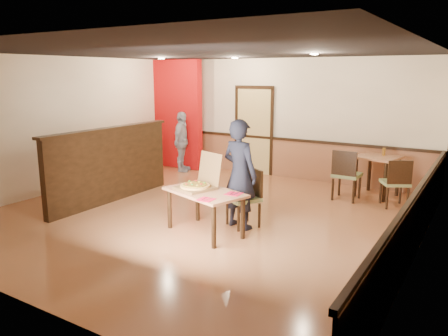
# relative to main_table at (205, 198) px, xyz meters

# --- Properties ---
(floor) EXTENTS (7.00, 7.00, 0.00)m
(floor) POSITION_rel_main_table_xyz_m (-0.55, 0.71, -0.58)
(floor) COLOR #A4663F
(floor) RESTS_ON ground
(ceiling) EXTENTS (7.00, 7.00, 0.00)m
(ceiling) POSITION_rel_main_table_xyz_m (-0.55, 0.71, 2.22)
(ceiling) COLOR black
(ceiling) RESTS_ON wall_back
(wall_back) EXTENTS (7.00, 0.00, 7.00)m
(wall_back) POSITION_rel_main_table_xyz_m (-0.55, 4.21, 0.82)
(wall_back) COLOR #FFEFC7
(wall_back) RESTS_ON floor
(wall_left) EXTENTS (0.00, 7.00, 7.00)m
(wall_left) POSITION_rel_main_table_xyz_m (-4.05, 0.71, 0.82)
(wall_left) COLOR #FFEFC7
(wall_left) RESTS_ON floor
(wall_right) EXTENTS (0.00, 7.00, 7.00)m
(wall_right) POSITION_rel_main_table_xyz_m (2.95, 0.71, 0.82)
(wall_right) COLOR #FFEFC7
(wall_right) RESTS_ON floor
(wainscot_back) EXTENTS (7.00, 0.04, 0.90)m
(wainscot_back) POSITION_rel_main_table_xyz_m (-0.55, 4.18, -0.13)
(wainscot_back) COLOR #975E3C
(wainscot_back) RESTS_ON floor
(chair_rail_back) EXTENTS (7.00, 0.06, 0.06)m
(chair_rail_back) POSITION_rel_main_table_xyz_m (-0.55, 4.16, 0.34)
(chair_rail_back) COLOR black
(chair_rail_back) RESTS_ON wall_back
(wainscot_right) EXTENTS (0.04, 7.00, 0.90)m
(wainscot_right) POSITION_rel_main_table_xyz_m (2.92, 0.71, -0.13)
(wainscot_right) COLOR #975E3C
(wainscot_right) RESTS_ON floor
(chair_rail_right) EXTENTS (0.06, 7.00, 0.06)m
(chair_rail_right) POSITION_rel_main_table_xyz_m (2.90, 0.71, 0.34)
(chair_rail_right) COLOR black
(chair_rail_right) RESTS_ON wall_right
(back_door) EXTENTS (0.90, 0.06, 2.10)m
(back_door) POSITION_rel_main_table_xyz_m (-1.35, 4.17, 0.47)
(back_door) COLOR #D9BE6F
(back_door) RESTS_ON wall_back
(booth_partition) EXTENTS (0.20, 3.10, 1.44)m
(booth_partition) POSITION_rel_main_table_xyz_m (-2.55, 0.51, 0.16)
(booth_partition) COLOR black
(booth_partition) RESTS_ON floor
(red_accent_panel) EXTENTS (1.60, 0.20, 2.78)m
(red_accent_panel) POSITION_rel_main_table_xyz_m (-3.45, 3.71, 0.82)
(red_accent_panel) COLOR #AE0C0D
(red_accent_panel) RESTS_ON floor
(spot_a) EXTENTS (0.14, 0.14, 0.02)m
(spot_a) POSITION_rel_main_table_xyz_m (-2.85, 2.51, 2.20)
(spot_a) COLOR beige
(spot_a) RESTS_ON ceiling
(spot_b) EXTENTS (0.14, 0.14, 0.02)m
(spot_b) POSITION_rel_main_table_xyz_m (-1.35, 3.21, 2.20)
(spot_b) COLOR beige
(spot_b) RESTS_ON ceiling
(spot_c) EXTENTS (0.14, 0.14, 0.02)m
(spot_c) POSITION_rel_main_table_xyz_m (0.85, 2.21, 2.20)
(spot_c) COLOR beige
(spot_c) RESTS_ON ceiling
(main_table) EXTENTS (1.43, 1.07, 0.68)m
(main_table) POSITION_rel_main_table_xyz_m (0.00, 0.00, 0.00)
(main_table) COLOR #C17C51
(main_table) RESTS_ON floor
(diner_chair) EXTENTS (0.64, 0.64, 0.94)m
(diner_chair) POSITION_rel_main_table_xyz_m (0.38, 0.66, -0.06)
(diner_chair) COLOR olive
(diner_chair) RESTS_ON floor
(side_chair_left) EXTENTS (0.50, 0.50, 1.00)m
(side_chair_left) POSITION_rel_main_table_xyz_m (1.33, 2.95, -0.03)
(side_chair_left) COLOR olive
(side_chair_left) RESTS_ON floor
(side_chair_right) EXTENTS (0.62, 0.62, 0.92)m
(side_chair_right) POSITION_rel_main_table_xyz_m (2.26, 2.97, -0.07)
(side_chair_right) COLOR olive
(side_chair_right) RESTS_ON floor
(side_table) EXTENTS (0.92, 0.92, 0.83)m
(side_table) POSITION_rel_main_table_xyz_m (1.78, 3.58, 0.07)
(side_table) COLOR #C17C51
(side_table) RESTS_ON floor
(diner) EXTENTS (0.71, 0.54, 1.76)m
(diner) POSITION_rel_main_table_xyz_m (0.32, 0.52, 0.31)
(diner) COLOR black
(diner) RESTS_ON floor
(passerby) EXTENTS (0.64, 0.96, 1.52)m
(passerby) POSITION_rel_main_table_xyz_m (-2.99, 3.37, 0.18)
(passerby) COLOR #9E9CA5
(passerby) RESTS_ON floor
(pizza_box) EXTENTS (0.67, 0.73, 0.54)m
(pizza_box) POSITION_rel_main_table_xyz_m (-0.17, 0.06, 0.18)
(pizza_box) COLOR brown
(pizza_box) RESTS_ON main_table
(pizza) EXTENTS (0.57, 0.57, 0.03)m
(pizza) POSITION_rel_main_table_xyz_m (-0.19, 0.01, 0.16)
(pizza) COLOR #DCA850
(pizza) RESTS_ON pizza_box
(napkin_near) EXTENTS (0.23, 0.23, 0.01)m
(napkin_near) POSITION_rel_main_table_xyz_m (0.28, -0.38, 0.11)
(napkin_near) COLOR red
(napkin_near) RESTS_ON main_table
(napkin_far) EXTENTS (0.23, 0.23, 0.01)m
(napkin_far) POSITION_rel_main_table_xyz_m (0.47, 0.08, 0.11)
(napkin_far) COLOR red
(napkin_far) RESTS_ON main_table
(condiment) EXTENTS (0.06, 0.06, 0.16)m
(condiment) POSITION_rel_main_table_xyz_m (1.85, 3.70, 0.33)
(condiment) COLOR brown
(condiment) RESTS_ON side_table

